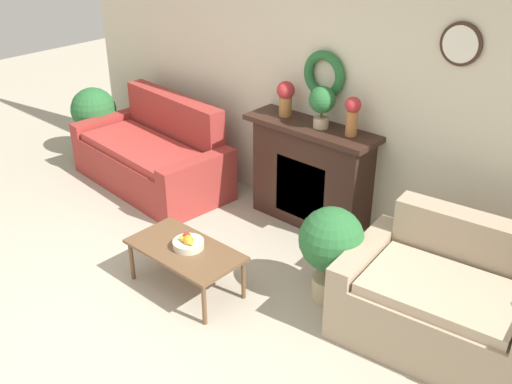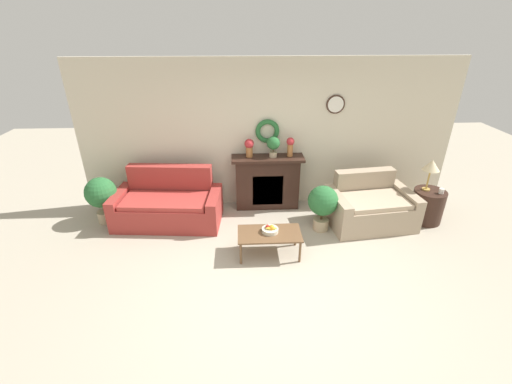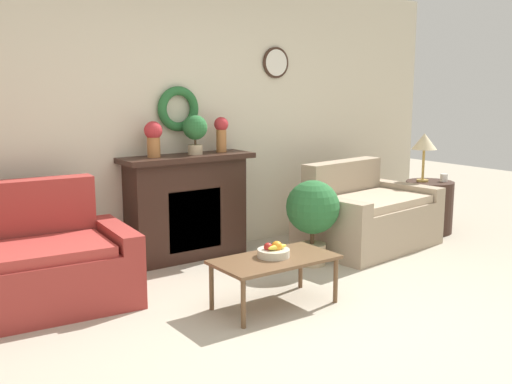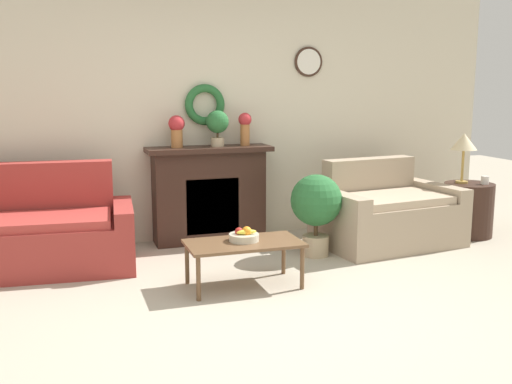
% 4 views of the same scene
% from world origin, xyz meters
% --- Properties ---
extents(ground_plane, '(16.00, 16.00, 0.00)m').
position_xyz_m(ground_plane, '(0.00, 0.00, 0.00)').
color(ground_plane, '#ADA38E').
extents(wall_back, '(6.80, 0.15, 2.70)m').
position_xyz_m(wall_back, '(0.00, 2.53, 1.35)').
color(wall_back, beige).
rests_on(wall_back, ground_plane).
extents(fireplace, '(1.31, 0.41, 1.02)m').
position_xyz_m(fireplace, '(-0.03, 2.32, 0.52)').
color(fireplace, '#331E16').
rests_on(fireplace, ground_plane).
extents(couch_left, '(1.89, 1.04, 0.94)m').
position_xyz_m(couch_left, '(-1.80, 1.87, 0.32)').
color(couch_left, '#9E332D').
rests_on(couch_left, ground_plane).
extents(loveseat_right, '(1.51, 1.09, 0.87)m').
position_xyz_m(loveseat_right, '(1.71, 1.63, 0.32)').
color(loveseat_right, tan).
rests_on(loveseat_right, ground_plane).
extents(coffee_table, '(0.95, 0.51, 0.38)m').
position_xyz_m(coffee_table, '(-0.11, 0.80, 0.35)').
color(coffee_table, brown).
rests_on(coffee_table, ground_plane).
extents(fruit_bowl, '(0.25, 0.25, 0.12)m').
position_xyz_m(fruit_bowl, '(-0.10, 0.83, 0.43)').
color(fruit_bowl, beige).
rests_on(fruit_bowl, coffee_table).
extents(vase_on_mantel_left, '(0.17, 0.17, 0.33)m').
position_xyz_m(vase_on_mantel_left, '(-0.36, 2.33, 1.21)').
color(vase_on_mantel_left, '#AD6B38').
rests_on(vase_on_mantel_left, fireplace).
extents(vase_on_mantel_right, '(0.14, 0.14, 0.35)m').
position_xyz_m(vase_on_mantel_right, '(0.38, 2.33, 1.22)').
color(vase_on_mantel_right, '#AD6B38').
rests_on(vase_on_mantel_right, fireplace).
extents(potted_plant_on_mantel, '(0.24, 0.24, 0.38)m').
position_xyz_m(potted_plant_on_mantel, '(0.07, 2.31, 1.25)').
color(potted_plant_on_mantel, tan).
rests_on(potted_plant_on_mantel, fireplace).
extents(potted_plant_floor_by_couch, '(0.53, 0.53, 0.84)m').
position_xyz_m(potted_plant_floor_by_couch, '(-2.94, 1.91, 0.53)').
color(potted_plant_floor_by_couch, tan).
rests_on(potted_plant_floor_by_couch, ground_plane).
extents(potted_plant_floor_by_loveseat, '(0.50, 0.50, 0.81)m').
position_xyz_m(potted_plant_floor_by_loveseat, '(0.83, 1.46, 0.51)').
color(potted_plant_floor_by_loveseat, tan).
rests_on(potted_plant_floor_by_loveseat, ground_plane).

